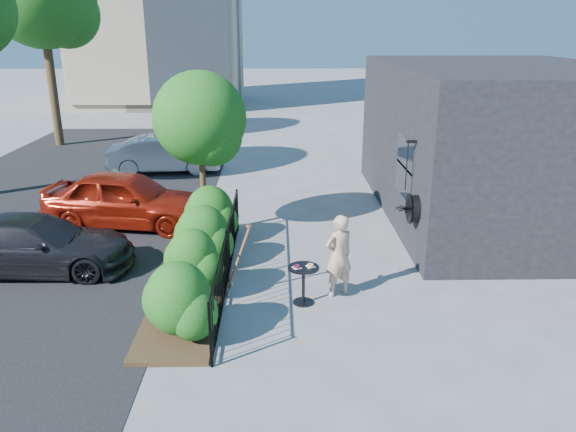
{
  "coord_description": "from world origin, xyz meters",
  "views": [
    {
      "loc": [
        -0.47,
        -10.4,
        4.95
      ],
      "look_at": [
        -0.27,
        0.62,
        1.2
      ],
      "focal_mm": 35.0,
      "sensor_mm": 36.0,
      "label": 1
    }
  ],
  "objects_px": {
    "patio_tree": "(202,124)",
    "shovel": "(237,264)",
    "cafe_table": "(303,278)",
    "car_silver": "(165,154)",
    "car_darkgrey": "(34,244)",
    "woman": "(339,256)",
    "street_tree_far": "(42,0)",
    "car_red": "(126,199)"
  },
  "relations": [
    {
      "from": "car_red",
      "to": "car_silver",
      "type": "height_order",
      "value": "car_red"
    },
    {
      "from": "car_red",
      "to": "car_silver",
      "type": "xyz_separation_m",
      "value": [
        -0.09,
        5.65,
        -0.08
      ]
    },
    {
      "from": "car_red",
      "to": "car_silver",
      "type": "relative_size",
      "value": 1.08
    },
    {
      "from": "street_tree_far",
      "to": "patio_tree",
      "type": "bearing_deg",
      "value": -55.49
    },
    {
      "from": "cafe_table",
      "to": "car_red",
      "type": "distance_m",
      "value": 6.22
    },
    {
      "from": "cafe_table",
      "to": "car_silver",
      "type": "height_order",
      "value": "car_silver"
    },
    {
      "from": "cafe_table",
      "to": "car_red",
      "type": "height_order",
      "value": "car_red"
    },
    {
      "from": "shovel",
      "to": "car_darkgrey",
      "type": "xyz_separation_m",
      "value": [
        -4.35,
        1.24,
        -0.05
      ]
    },
    {
      "from": "patio_tree",
      "to": "car_silver",
      "type": "relative_size",
      "value": 1.01
    },
    {
      "from": "shovel",
      "to": "woman",
      "type": "bearing_deg",
      "value": -0.13
    },
    {
      "from": "patio_tree",
      "to": "woman",
      "type": "height_order",
      "value": "patio_tree"
    },
    {
      "from": "car_red",
      "to": "street_tree_far",
      "type": "bearing_deg",
      "value": 37.62
    },
    {
      "from": "car_silver",
      "to": "car_darkgrey",
      "type": "relative_size",
      "value": 0.95
    },
    {
      "from": "shovel",
      "to": "car_darkgrey",
      "type": "bearing_deg",
      "value": 164.09
    },
    {
      "from": "patio_tree",
      "to": "shovel",
      "type": "height_order",
      "value": "patio_tree"
    },
    {
      "from": "street_tree_far",
      "to": "shovel",
      "type": "height_order",
      "value": "street_tree_far"
    },
    {
      "from": "patio_tree",
      "to": "woman",
      "type": "bearing_deg",
      "value": -49.03
    },
    {
      "from": "cafe_table",
      "to": "car_silver",
      "type": "xyz_separation_m",
      "value": [
        -4.46,
        10.06,
        0.13
      ]
    },
    {
      "from": "car_silver",
      "to": "patio_tree",
      "type": "bearing_deg",
      "value": -165.16
    },
    {
      "from": "cafe_table",
      "to": "car_silver",
      "type": "relative_size",
      "value": 0.2
    },
    {
      "from": "woman",
      "to": "car_darkgrey",
      "type": "height_order",
      "value": "woman"
    },
    {
      "from": "woman",
      "to": "shovel",
      "type": "height_order",
      "value": "woman"
    },
    {
      "from": "patio_tree",
      "to": "cafe_table",
      "type": "xyz_separation_m",
      "value": [
        2.22,
        -3.69,
        -2.25
      ]
    },
    {
      "from": "cafe_table",
      "to": "car_darkgrey",
      "type": "xyz_separation_m",
      "value": [
        -5.6,
        1.59,
        0.09
      ]
    },
    {
      "from": "street_tree_far",
      "to": "car_red",
      "type": "distance_m",
      "value": 12.95
    },
    {
      "from": "cafe_table",
      "to": "woman",
      "type": "height_order",
      "value": "woman"
    },
    {
      "from": "shovel",
      "to": "car_red",
      "type": "height_order",
      "value": "shovel"
    },
    {
      "from": "cafe_table",
      "to": "car_darkgrey",
      "type": "relative_size",
      "value": 0.19
    },
    {
      "from": "car_red",
      "to": "woman",
      "type": "bearing_deg",
      "value": -119.15
    },
    {
      "from": "woman",
      "to": "car_red",
      "type": "bearing_deg",
      "value": -66.75
    },
    {
      "from": "car_darkgrey",
      "to": "patio_tree",
      "type": "bearing_deg",
      "value": -58.14
    },
    {
      "from": "cafe_table",
      "to": "car_darkgrey",
      "type": "bearing_deg",
      "value": 164.11
    },
    {
      "from": "woman",
      "to": "car_darkgrey",
      "type": "distance_m",
      "value": 6.41
    },
    {
      "from": "patio_tree",
      "to": "shovel",
      "type": "relative_size",
      "value": 2.67
    },
    {
      "from": "shovel",
      "to": "car_red",
      "type": "bearing_deg",
      "value": 127.55
    },
    {
      "from": "cafe_table",
      "to": "woman",
      "type": "relative_size",
      "value": 0.48
    },
    {
      "from": "patio_tree",
      "to": "woman",
      "type": "relative_size",
      "value": 2.43
    },
    {
      "from": "woman",
      "to": "car_red",
      "type": "relative_size",
      "value": 0.39
    },
    {
      "from": "street_tree_far",
      "to": "car_darkgrey",
      "type": "height_order",
      "value": "street_tree_far"
    },
    {
      "from": "cafe_table",
      "to": "patio_tree",
      "type": "bearing_deg",
      "value": 121.05
    },
    {
      "from": "car_red",
      "to": "car_silver",
      "type": "bearing_deg",
      "value": 10.57
    },
    {
      "from": "patio_tree",
      "to": "shovel",
      "type": "bearing_deg",
      "value": -73.69
    }
  ]
}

